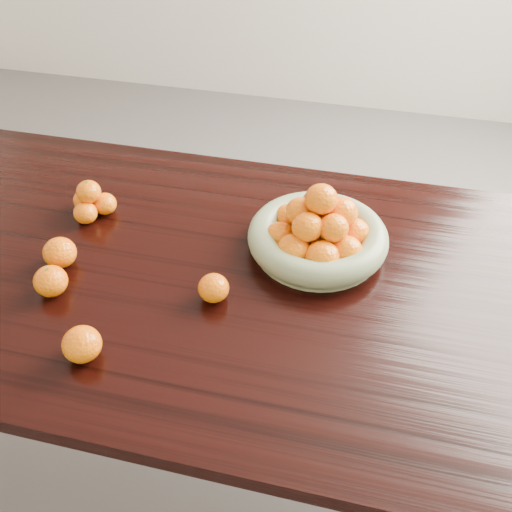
% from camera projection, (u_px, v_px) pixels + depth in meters
% --- Properties ---
extents(ground, '(5.00, 5.00, 0.00)m').
position_uv_depth(ground, '(245.00, 442.00, 1.86)').
color(ground, '#4D4A48').
rests_on(ground, ground).
extents(dining_table, '(2.00, 1.00, 0.75)m').
position_uv_depth(dining_table, '(241.00, 299.00, 1.43)').
color(dining_table, black).
rests_on(dining_table, ground).
extents(fruit_bowl, '(0.35, 0.35, 0.19)m').
position_uv_depth(fruit_bowl, '(319.00, 234.00, 1.40)').
color(fruit_bowl, gray).
rests_on(fruit_bowl, dining_table).
extents(orange_pyramid, '(0.12, 0.12, 0.10)m').
position_uv_depth(orange_pyramid, '(91.00, 202.00, 1.52)').
color(orange_pyramid, orange).
rests_on(orange_pyramid, dining_table).
extents(loose_orange_0, '(0.08, 0.08, 0.07)m').
position_uv_depth(loose_orange_0, '(51.00, 281.00, 1.29)').
color(loose_orange_0, orange).
rests_on(loose_orange_0, dining_table).
extents(loose_orange_1, '(0.08, 0.08, 0.07)m').
position_uv_depth(loose_orange_1, '(82.00, 344.00, 1.15)').
color(loose_orange_1, orange).
rests_on(loose_orange_1, dining_table).
extents(loose_orange_2, '(0.07, 0.07, 0.07)m').
position_uv_depth(loose_orange_2, '(214.00, 288.00, 1.28)').
color(loose_orange_2, orange).
rests_on(loose_orange_2, dining_table).
extents(loose_orange_3, '(0.08, 0.08, 0.07)m').
position_uv_depth(loose_orange_3, '(60.00, 253.00, 1.37)').
color(loose_orange_3, orange).
rests_on(loose_orange_3, dining_table).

